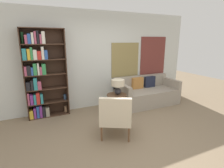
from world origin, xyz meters
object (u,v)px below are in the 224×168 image
(armchair, at_px, (116,115))
(couch, at_px, (146,93))
(bookshelf, at_px, (40,75))
(side_table, at_px, (117,97))
(table_lamp, at_px, (118,85))

(armchair, relative_size, couch, 0.48)
(armchair, bearing_deg, bookshelf, 126.36)
(armchair, distance_m, side_table, 1.08)
(side_table, height_order, table_lamp, table_lamp)
(bookshelf, distance_m, couch, 3.06)
(couch, distance_m, table_lamp, 1.35)
(couch, bearing_deg, bookshelf, 174.24)
(couch, xyz_separation_m, side_table, (-1.22, -0.43, 0.18))
(couch, bearing_deg, side_table, -160.76)
(table_lamp, bearing_deg, bookshelf, 157.84)
(side_table, bearing_deg, table_lamp, 6.96)
(side_table, distance_m, table_lamp, 0.32)
(side_table, bearing_deg, couch, 19.24)
(bookshelf, relative_size, armchair, 2.48)
(couch, height_order, table_lamp, table_lamp)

